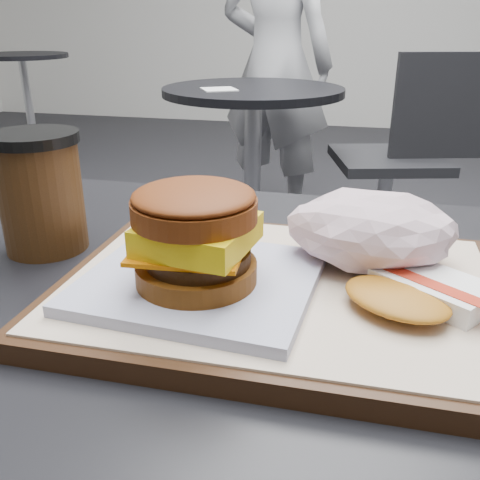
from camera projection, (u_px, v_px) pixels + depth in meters
name	position (u px, v px, depth m)	size (l,w,h in m)	color
customer_table	(252.00, 449.00, 0.56)	(0.80, 0.60, 0.77)	#A5A5AA
serving_tray	(280.00, 290.00, 0.47)	(0.38, 0.28, 0.02)	black
breakfast_sandwich	(197.00, 247.00, 0.43)	(0.20, 0.18, 0.09)	silver
hash_brown	(417.00, 292.00, 0.42)	(0.14, 0.13, 0.02)	white
crumpled_wrapper	(372.00, 230.00, 0.49)	(0.15, 0.12, 0.07)	silver
coffee_cup	(40.00, 189.00, 0.56)	(0.09, 0.09, 0.13)	#3B210E
neighbor_table	(253.00, 139.00, 2.13)	(0.70, 0.70, 0.75)	black
napkin	(219.00, 89.00, 1.97)	(0.12, 0.12, 0.00)	white
neighbor_chair	(407.00, 148.00, 2.15)	(0.64, 0.51, 0.88)	#A4A4A9
patron	(275.00, 64.00, 2.58)	(0.58, 0.38, 1.58)	#BCBCC1
bg_table_mid	(25.00, 80.00, 3.94)	(0.66, 0.66, 0.75)	black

